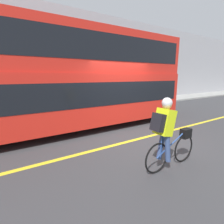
% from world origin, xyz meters
% --- Properties ---
extents(ground_plane, '(80.00, 80.00, 0.00)m').
position_xyz_m(ground_plane, '(0.00, 0.00, 0.00)').
color(ground_plane, '#38383A').
extents(road_center_line, '(50.00, 0.14, 0.01)m').
position_xyz_m(road_center_line, '(0.00, 0.04, 0.00)').
color(road_center_line, yellow).
rests_on(road_center_line, ground_plane).
extents(sidewalk_curb, '(60.00, 2.37, 0.12)m').
position_xyz_m(sidewalk_curb, '(0.00, 6.08, 0.06)').
color(sidewalk_curb, gray).
rests_on(sidewalk_curb, ground_plane).
extents(building_facade, '(60.00, 0.30, 6.22)m').
position_xyz_m(building_facade, '(0.00, 7.42, 3.11)').
color(building_facade, '#9E9EA3').
rests_on(building_facade, ground_plane).
extents(bus, '(9.88, 2.58, 3.68)m').
position_xyz_m(bus, '(-1.78, 2.38, 2.04)').
color(bus, black).
rests_on(bus, ground_plane).
extents(cyclist_on_bike, '(1.59, 0.32, 1.60)m').
position_xyz_m(cyclist_on_bike, '(-0.87, -1.70, 0.86)').
color(cyclist_on_bike, black).
rests_on(cyclist_on_bike, ground_plane).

